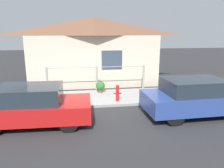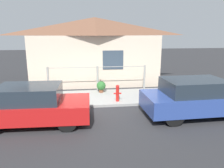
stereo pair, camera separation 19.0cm
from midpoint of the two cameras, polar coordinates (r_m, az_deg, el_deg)
name	(u,v)px [view 1 (the left image)]	position (r m, az deg, el deg)	size (l,w,h in m)	color
ground_plane	(101,108)	(8.96, -3.38, -6.16)	(60.00, 60.00, 0.00)	#2D2D30
sidewalk	(99,98)	(10.07, -4.00, -3.60)	(24.00, 2.38, 0.11)	#9E9E99
house	(94,31)	(12.43, -5.30, 13.66)	(7.46, 2.23, 3.79)	beige
fence	(97,77)	(10.89, -4.50, 1.73)	(4.90, 0.10, 1.25)	#999993
car_left	(34,106)	(7.67, -20.42, -5.30)	(3.67, 1.77, 1.31)	red
car_right	(196,97)	(8.53, 20.55, -3.18)	(3.93, 1.84, 1.37)	#2D4793
fire_hydrant	(117,93)	(9.30, 0.84, -2.25)	(0.33, 0.15, 0.72)	red
potted_plant_near_hydrant	(100,86)	(10.65, -3.55, -0.57)	(0.44, 0.44, 0.56)	brown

